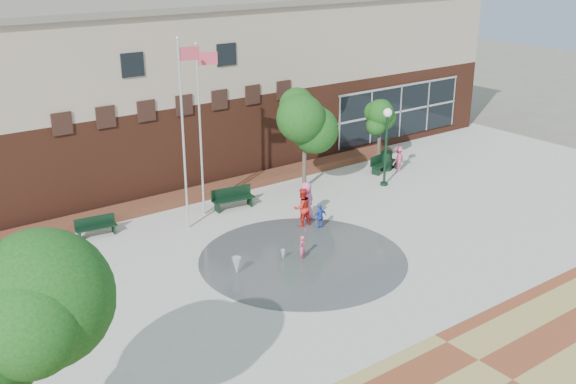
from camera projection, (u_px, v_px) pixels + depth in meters
ground at (352, 288)px, 24.91m from camera, size 120.00×120.00×0.00m
plaza_concrete at (288, 251)px, 27.91m from camera, size 46.00×18.00×0.01m
paver_band at (513, 380)px, 19.64m from camera, size 46.00×6.00×0.01m
splash_pad at (303, 259)px, 27.16m from camera, size 8.40×8.40×0.01m
library_building at (140, 87)px, 36.43m from camera, size 44.40×10.40×9.20m
flower_bed at (197, 198)px, 33.63m from camera, size 26.00×1.20×0.40m
flagpole_left at (184, 126)px, 28.48m from camera, size 0.99×0.20×8.46m
flagpole_right at (201, 122)px, 30.08m from camera, size 0.94×0.38×8.01m
lamp_right at (386, 138)px, 34.51m from camera, size 0.44×0.44×4.14m
bench_left at (96, 230)px, 29.17m from camera, size 1.80×0.72×0.88m
bench_mid at (233, 202)px, 32.19m from camera, size 2.11×0.84×1.03m
bench_right at (384, 166)px, 37.42m from camera, size 2.05×0.91×1.00m
trash_can at (386, 161)px, 37.58m from camera, size 0.67×0.67×1.10m
tree_big_left at (11, 335)px, 13.46m from camera, size 4.05×4.05×6.47m
tree_mid at (305, 116)px, 33.70m from camera, size 3.12×3.12×5.27m
tree_small_right at (380, 119)px, 37.78m from camera, size 2.18×2.18×3.72m
water_jet_a at (237, 275)px, 25.87m from camera, size 0.36×0.36×0.71m
water_jet_b at (283, 260)px, 27.08m from camera, size 0.19×0.19×0.43m
child_splash at (302, 248)px, 26.96m from camera, size 0.45×0.43×1.04m
adult_red at (302, 208)px, 30.02m from camera, size 0.91×0.73×1.80m
adult_pink at (306, 201)px, 30.78m from camera, size 0.92×0.64×1.81m
child_blue at (320, 217)px, 29.88m from camera, size 0.69×0.35×1.14m
person_bench at (398, 159)px, 37.29m from camera, size 1.06×0.77×1.48m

